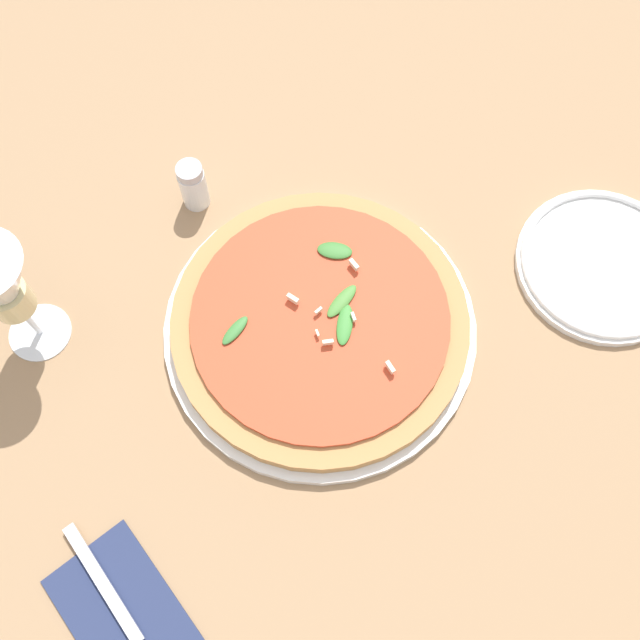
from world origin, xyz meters
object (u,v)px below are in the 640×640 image
(wine_glass, at_px, (1,289))
(side_plate_white, at_px, (603,264))
(fork, at_px, (125,619))
(shaker_pepper, at_px, (193,185))
(pizza_arugula_main, at_px, (320,325))

(wine_glass, bearing_deg, side_plate_white, 51.56)
(fork, xyz_separation_m, side_plate_white, (0.10, 0.63, 0.00))
(fork, height_order, shaker_pepper, shaker_pepper)
(wine_glass, distance_m, shaker_pepper, 0.25)
(pizza_arugula_main, bearing_deg, wine_glass, -135.31)
(wine_glass, bearing_deg, shaker_pepper, 90.76)
(fork, bearing_deg, shaker_pepper, 138.09)
(pizza_arugula_main, distance_m, shaker_pepper, 0.23)
(wine_glass, height_order, side_plate_white, wine_glass)
(side_plate_white, distance_m, shaker_pepper, 0.48)
(fork, bearing_deg, pizza_arugula_main, 110.90)
(side_plate_white, bearing_deg, wine_glass, -128.44)
(wine_glass, relative_size, shaker_pepper, 2.47)
(pizza_arugula_main, height_order, fork, pizza_arugula_main)
(shaker_pepper, bearing_deg, pizza_arugula_main, -4.74)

